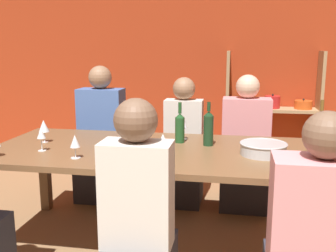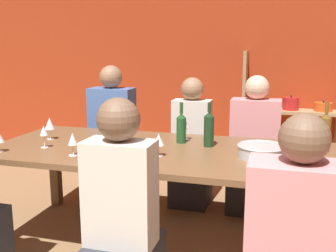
{
  "view_description": "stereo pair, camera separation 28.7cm",
  "coord_description": "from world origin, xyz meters",
  "px_view_note": "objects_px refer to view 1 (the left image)",
  "views": [
    {
      "loc": [
        0.36,
        -1.13,
        1.45
      ],
      "look_at": [
        -0.13,
        1.64,
        0.88
      ],
      "focal_mm": 42.0,
      "sensor_mm": 36.0,
      "label": 1
    },
    {
      "loc": [
        0.64,
        -1.06,
        1.45
      ],
      "look_at": [
        -0.13,
        1.64,
        0.88
      ],
      "focal_mm": 42.0,
      "sensor_mm": 36.0,
      "label": 2
    }
  ],
  "objects_px": {
    "wine_bottle_amber": "(208,128)",
    "wine_glass_red_a": "(183,123)",
    "shelf_unit": "(269,127)",
    "wine_bottle_dark": "(320,128)",
    "dining_table": "(166,159)",
    "wine_bottle_green": "(180,127)",
    "person_far_c": "(245,159)",
    "mixing_bowl": "(263,148)",
    "wine_glass_red_c": "(44,127)",
    "wine_glass_white_b": "(163,140)",
    "cell_phone": "(118,145)",
    "person_near_a": "(138,238)",
    "person_far_a": "(103,150)",
    "wine_glass_empty_a": "(75,142)",
    "wine_glass_white_a": "(41,134)",
    "person_far_b": "(183,156)"
  },
  "relations": [
    {
      "from": "wine_bottle_amber",
      "to": "wine_glass_red_a",
      "type": "bearing_deg",
      "value": 142.93
    },
    {
      "from": "shelf_unit",
      "to": "wine_bottle_dark",
      "type": "relative_size",
      "value": 4.04
    },
    {
      "from": "dining_table",
      "to": "wine_bottle_green",
      "type": "distance_m",
      "value": 0.3
    },
    {
      "from": "shelf_unit",
      "to": "person_far_c",
      "type": "xyz_separation_m",
      "value": [
        -0.31,
        -1.2,
        -0.07
      ]
    },
    {
      "from": "mixing_bowl",
      "to": "wine_glass_red_c",
      "type": "relative_size",
      "value": 1.85
    },
    {
      "from": "wine_glass_red_a",
      "to": "wine_glass_white_b",
      "type": "xyz_separation_m",
      "value": [
        -0.06,
        -0.51,
        -0.02
      ]
    },
    {
      "from": "mixing_bowl",
      "to": "wine_glass_red_c",
      "type": "height_order",
      "value": "wine_glass_red_c"
    },
    {
      "from": "wine_bottle_dark",
      "to": "cell_phone",
      "type": "relative_size",
      "value": 2.11
    },
    {
      "from": "wine_bottle_amber",
      "to": "person_near_a",
      "type": "xyz_separation_m",
      "value": [
        -0.3,
        -0.97,
        -0.41
      ]
    },
    {
      "from": "wine_glass_red_c",
      "to": "person_far_a",
      "type": "height_order",
      "value": "person_far_a"
    },
    {
      "from": "cell_phone",
      "to": "person_far_a",
      "type": "distance_m",
      "value": 0.96
    },
    {
      "from": "wine_glass_red_c",
      "to": "dining_table",
      "type": "bearing_deg",
      "value": -3.02
    },
    {
      "from": "wine_glass_red_a",
      "to": "wine_glass_empty_a",
      "type": "distance_m",
      "value": 0.9
    },
    {
      "from": "shelf_unit",
      "to": "wine_glass_white_b",
      "type": "height_order",
      "value": "shelf_unit"
    },
    {
      "from": "wine_bottle_amber",
      "to": "wine_glass_red_a",
      "type": "xyz_separation_m",
      "value": [
        -0.21,
        0.16,
        -0.0
      ]
    },
    {
      "from": "wine_bottle_dark",
      "to": "wine_glass_white_a",
      "type": "bearing_deg",
      "value": -167.23
    },
    {
      "from": "person_far_a",
      "to": "wine_bottle_amber",
      "type": "bearing_deg",
      "value": 146.98
    },
    {
      "from": "wine_glass_red_a",
      "to": "dining_table",
      "type": "bearing_deg",
      "value": -103.69
    },
    {
      "from": "wine_bottle_dark",
      "to": "person_near_a",
      "type": "distance_m",
      "value": 1.57
    },
    {
      "from": "wine_bottle_amber",
      "to": "person_far_a",
      "type": "distance_m",
      "value": 1.34
    },
    {
      "from": "wine_glass_empty_a",
      "to": "wine_glass_white_a",
      "type": "height_order",
      "value": "wine_glass_white_a"
    },
    {
      "from": "cell_phone",
      "to": "person_far_a",
      "type": "bearing_deg",
      "value": 117.12
    },
    {
      "from": "mixing_bowl",
      "to": "wine_glass_white_a",
      "type": "bearing_deg",
      "value": -173.82
    },
    {
      "from": "dining_table",
      "to": "wine_glass_red_c",
      "type": "xyz_separation_m",
      "value": [
        -0.95,
        0.05,
        0.19
      ]
    },
    {
      "from": "person_far_a",
      "to": "wine_glass_red_a",
      "type": "bearing_deg",
      "value": 148.03
    },
    {
      "from": "wine_bottle_green",
      "to": "wine_glass_white_b",
      "type": "xyz_separation_m",
      "value": [
        -0.05,
        -0.41,
        -0.01
      ]
    },
    {
      "from": "wine_glass_red_a",
      "to": "cell_phone",
      "type": "xyz_separation_m",
      "value": [
        -0.44,
        -0.28,
        -0.13
      ]
    },
    {
      "from": "wine_bottle_dark",
      "to": "person_near_a",
      "type": "relative_size",
      "value": 0.29
    },
    {
      "from": "wine_glass_white_a",
      "to": "person_far_c",
      "type": "height_order",
      "value": "person_far_c"
    },
    {
      "from": "shelf_unit",
      "to": "person_far_a",
      "type": "distance_m",
      "value": 2.07
    },
    {
      "from": "dining_table",
      "to": "mixing_bowl",
      "type": "distance_m",
      "value": 0.69
    },
    {
      "from": "person_near_a",
      "to": "person_far_a",
      "type": "relative_size",
      "value": 0.94
    },
    {
      "from": "wine_glass_white_a",
      "to": "wine_glass_red_c",
      "type": "height_order",
      "value": "wine_glass_red_c"
    },
    {
      "from": "wine_glass_red_a",
      "to": "person_far_b",
      "type": "xyz_separation_m",
      "value": [
        -0.06,
        0.52,
        -0.42
      ]
    },
    {
      "from": "wine_glass_white_b",
      "to": "cell_phone",
      "type": "bearing_deg",
      "value": 148.74
    },
    {
      "from": "shelf_unit",
      "to": "wine_bottle_green",
      "type": "distance_m",
      "value": 2.06
    },
    {
      "from": "shelf_unit",
      "to": "person_near_a",
      "type": "bearing_deg",
      "value": -107.21
    },
    {
      "from": "wine_bottle_green",
      "to": "wine_glass_white_b",
      "type": "height_order",
      "value": "wine_bottle_green"
    },
    {
      "from": "wine_bottle_dark",
      "to": "cell_phone",
      "type": "bearing_deg",
      "value": -172.26
    },
    {
      "from": "mixing_bowl",
      "to": "wine_bottle_amber",
      "type": "distance_m",
      "value": 0.44
    },
    {
      "from": "wine_glass_white_b",
      "to": "person_far_a",
      "type": "xyz_separation_m",
      "value": [
        -0.8,
        1.05,
        -0.37
      ]
    },
    {
      "from": "wine_glass_white_a",
      "to": "wine_glass_white_b",
      "type": "bearing_deg",
      "value": 0.73
    },
    {
      "from": "cell_phone",
      "to": "person_far_c",
      "type": "distance_m",
      "value": 1.3
    },
    {
      "from": "wine_glass_red_c",
      "to": "person_far_a",
      "type": "bearing_deg",
      "value": 78.18
    },
    {
      "from": "dining_table",
      "to": "wine_bottle_green",
      "type": "xyz_separation_m",
      "value": [
        0.07,
        0.22,
        0.19
      ]
    },
    {
      "from": "person_near_a",
      "to": "wine_glass_empty_a",
      "type": "bearing_deg",
      "value": 138.42
    },
    {
      "from": "dining_table",
      "to": "wine_bottle_amber",
      "type": "xyz_separation_m",
      "value": [
        0.29,
        0.17,
        0.2
      ]
    },
    {
      "from": "wine_glass_red_c",
      "to": "wine_glass_red_a",
      "type": "bearing_deg",
      "value": 15.0
    },
    {
      "from": "person_near_a",
      "to": "wine_glass_white_a",
      "type": "bearing_deg",
      "value": 144.15
    },
    {
      "from": "wine_glass_red_a",
      "to": "cell_phone",
      "type": "distance_m",
      "value": 0.54
    }
  ]
}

